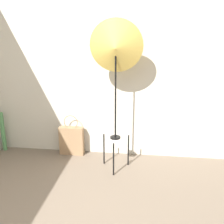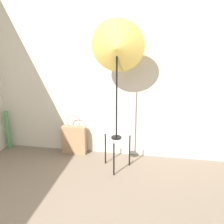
% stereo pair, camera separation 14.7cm
% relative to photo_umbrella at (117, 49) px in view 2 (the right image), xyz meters
% --- Properties ---
extents(wall_back, '(8.00, 0.05, 2.60)m').
position_rel_photo_umbrella_xyz_m(wall_back, '(-0.39, 0.49, -0.34)').
color(wall_back, beige).
rests_on(wall_back, ground_plane).
extents(photo_umbrella, '(0.68, 0.34, 2.01)m').
position_rel_photo_umbrella_xyz_m(photo_umbrella, '(0.00, 0.00, 0.00)').
color(photo_umbrella, black).
rests_on(photo_umbrella, ground_plane).
extents(tote_bag, '(0.37, 0.11, 0.64)m').
position_rel_photo_umbrella_xyz_m(tote_bag, '(-0.72, 0.35, -1.41)').
color(tote_bag, '#9E7A56').
rests_on(tote_bag, ground_plane).
extents(paper_roll, '(0.06, 0.06, 0.63)m').
position_rel_photo_umbrella_xyz_m(paper_roll, '(-1.85, 0.36, -1.32)').
color(paper_roll, '#56995B').
rests_on(paper_roll, ground_plane).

